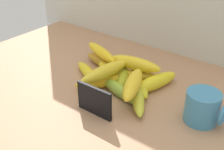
# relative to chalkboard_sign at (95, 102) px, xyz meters

# --- Properties ---
(counter_top) EXTENTS (1.10, 0.76, 0.03)m
(counter_top) POSITION_rel_chalkboard_sign_xyz_m (-0.08, 0.10, -0.05)
(counter_top) COLOR tan
(counter_top) RESTS_ON ground
(chalkboard_sign) EXTENTS (0.11, 0.02, 0.08)m
(chalkboard_sign) POSITION_rel_chalkboard_sign_xyz_m (0.00, 0.00, 0.00)
(chalkboard_sign) COLOR black
(chalkboard_sign) RESTS_ON counter_top
(coffee_mug) EXTENTS (0.10, 0.09, 0.08)m
(coffee_mug) POSITION_rel_chalkboard_sign_xyz_m (0.24, 0.14, 0.00)
(coffee_mug) COLOR teal
(coffee_mug) RESTS_ON counter_top
(banana_0) EXTENTS (0.15, 0.18, 0.04)m
(banana_0) POSITION_rel_chalkboard_sign_xyz_m (0.06, 0.12, -0.02)
(banana_0) COLOR gold
(banana_0) RESTS_ON counter_top
(banana_1) EXTENTS (0.14, 0.13, 0.04)m
(banana_1) POSITION_rel_chalkboard_sign_xyz_m (0.03, 0.17, -0.02)
(banana_1) COLOR yellow
(banana_1) RESTS_ON counter_top
(banana_2) EXTENTS (0.18, 0.07, 0.04)m
(banana_2) POSITION_rel_chalkboard_sign_xyz_m (-0.15, 0.22, -0.02)
(banana_2) COLOR #C18E24
(banana_2) RESTS_ON counter_top
(banana_3) EXTENTS (0.21, 0.11, 0.03)m
(banana_3) POSITION_rel_chalkboard_sign_xyz_m (-0.01, 0.21, -0.02)
(banana_3) COLOR gold
(banana_3) RESTS_ON counter_top
(banana_4) EXTENTS (0.18, 0.08, 0.04)m
(banana_4) POSITION_rel_chalkboard_sign_xyz_m (-0.00, 0.11, -0.02)
(banana_4) COLOR #93BB38
(banana_4) RESTS_ON counter_top
(banana_5) EXTENTS (0.11, 0.15, 0.04)m
(banana_5) POSITION_rel_chalkboard_sign_xyz_m (-0.04, 0.18, -0.02)
(banana_5) COLOR #ABB125
(banana_5) RESTS_ON counter_top
(banana_6) EXTENTS (0.17, 0.15, 0.04)m
(banana_6) POSITION_rel_chalkboard_sign_xyz_m (-0.10, 0.18, -0.02)
(banana_6) COLOR yellow
(banana_6) RESTS_ON counter_top
(banana_7) EXTENTS (0.13, 0.16, 0.04)m
(banana_7) POSITION_rel_chalkboard_sign_xyz_m (-0.07, 0.12, -0.02)
(banana_7) COLOR yellow
(banana_7) RESTS_ON counter_top
(banana_8) EXTENTS (0.09, 0.18, 0.04)m
(banana_8) POSITION_rel_chalkboard_sign_xyz_m (0.06, 0.21, -0.02)
(banana_8) COLOR yellow
(banana_8) RESTS_ON counter_top
(banana_9) EXTENTS (0.16, 0.10, 0.03)m
(banana_9) POSITION_rel_chalkboard_sign_xyz_m (-0.14, 0.14, -0.02)
(banana_9) COLOR yellow
(banana_9) RESTS_ON counter_top
(banana_10) EXTENTS (0.17, 0.10, 0.03)m
(banana_10) POSITION_rel_chalkboard_sign_xyz_m (-0.16, 0.22, 0.02)
(banana_10) COLOR yellow
(banana_10) RESTS_ON banana_2
(banana_11) EXTENTS (0.10, 0.17, 0.04)m
(banana_11) POSITION_rel_chalkboard_sign_xyz_m (0.05, 0.11, 0.02)
(banana_11) COLOR yellow
(banana_11) RESTS_ON banana_0
(banana_12) EXTENTS (0.07, 0.19, 0.04)m
(banana_12) POSITION_rel_chalkboard_sign_xyz_m (-0.06, 0.12, 0.02)
(banana_12) COLOR yellow
(banana_12) RESTS_ON banana_7
(banana_13) EXTENTS (0.18, 0.06, 0.04)m
(banana_13) POSITION_rel_chalkboard_sign_xyz_m (-0.02, 0.22, 0.02)
(banana_13) COLOR yellow
(banana_13) RESTS_ON banana_3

